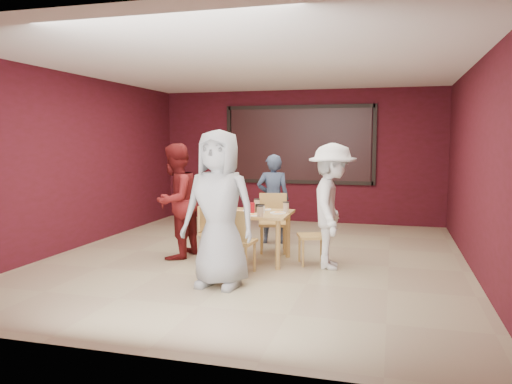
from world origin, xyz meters
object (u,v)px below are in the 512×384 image
(chair_front, at_px, (236,238))
(chair_back, at_px, (273,219))
(chair_right, at_px, (317,232))
(diner_right, at_px, (332,206))
(diner_front, at_px, (219,209))
(diner_back, at_px, (273,199))
(dining_table, at_px, (258,218))
(chair_left, at_px, (210,229))
(diner_left, at_px, (175,201))

(chair_front, xyz_separation_m, chair_back, (0.12, 1.53, 0.02))
(chair_right, bearing_deg, chair_front, -137.29)
(chair_back, relative_size, diner_right, 0.53)
(diner_front, relative_size, diner_back, 1.24)
(chair_front, relative_size, chair_right, 1.06)
(dining_table, height_order, diner_right, diner_right)
(dining_table, bearing_deg, diner_back, 94.50)
(chair_front, height_order, chair_right, chair_front)
(dining_table, relative_size, chair_front, 1.07)
(diner_front, bearing_deg, dining_table, 88.68)
(chair_left, xyz_separation_m, diner_back, (0.63, 1.36, 0.30))
(chair_left, relative_size, diner_front, 0.43)
(dining_table, height_order, diner_front, diner_front)
(diner_front, xyz_separation_m, diner_back, (0.03, 2.62, -0.18))
(chair_right, height_order, diner_left, diner_left)
(chair_back, distance_m, diner_front, 2.09)
(chair_right, xyz_separation_m, diner_left, (-2.09, -0.16, 0.39))
(chair_back, bearing_deg, diner_left, -147.05)
(diner_back, bearing_deg, chair_back, 89.92)
(diner_left, bearing_deg, dining_table, 100.42)
(dining_table, distance_m, diner_back, 1.35)
(diner_left, distance_m, diner_right, 2.31)
(dining_table, distance_m, diner_front, 1.33)
(chair_left, bearing_deg, diner_back, 65.12)
(dining_table, relative_size, chair_back, 1.02)
(dining_table, bearing_deg, diner_right, -3.52)
(diner_front, height_order, diner_back, diner_front)
(diner_left, bearing_deg, chair_left, 102.94)
(diner_front, xyz_separation_m, diner_right, (1.19, 1.22, -0.08))
(chair_back, distance_m, chair_left, 1.10)
(chair_front, xyz_separation_m, diner_left, (-1.16, 0.70, 0.36))
(chair_front, bearing_deg, chair_right, 42.71)
(diner_front, bearing_deg, diner_right, 50.45)
(chair_left, height_order, chair_right, chair_right)
(diner_front, height_order, diner_right, diner_front)
(chair_left, bearing_deg, diner_front, -64.46)
(dining_table, height_order, chair_left, dining_table)
(chair_front, relative_size, diner_back, 0.57)
(chair_front, relative_size, diner_left, 0.51)
(diner_back, distance_m, diner_left, 1.83)
(diner_right, bearing_deg, chair_back, 46.54)
(dining_table, xyz_separation_m, diner_left, (-1.25, -0.09, 0.22))
(chair_right, relative_size, diner_front, 0.43)
(diner_front, distance_m, diner_right, 1.71)
(chair_back, xyz_separation_m, diner_back, (-0.14, 0.59, 0.24))
(chair_left, height_order, diner_right, diner_right)
(dining_table, height_order, chair_right, dining_table)
(chair_back, relative_size, chair_left, 1.13)
(dining_table, bearing_deg, chair_front, -96.50)
(diner_back, relative_size, diner_left, 0.89)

